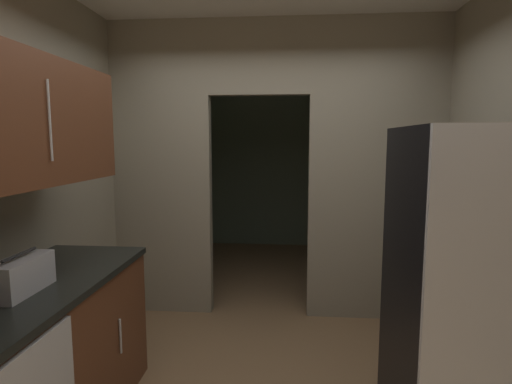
% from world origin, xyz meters
% --- Properties ---
extents(kitchen_partition, '(3.10, 0.12, 2.78)m').
position_xyz_m(kitchen_partition, '(0.04, 1.54, 1.49)').
color(kitchen_partition, gray).
rests_on(kitchen_partition, ground).
extents(adjoining_room_shell, '(3.10, 2.79, 2.78)m').
position_xyz_m(adjoining_room_shell, '(0.00, 3.40, 1.39)').
color(adjoining_room_shell, slate).
rests_on(adjoining_room_shell, ground).
extents(refrigerator, '(0.80, 0.80, 1.75)m').
position_xyz_m(refrigerator, '(1.11, -0.24, 0.88)').
color(refrigerator, black).
rests_on(refrigerator, ground).
extents(lower_cabinet_run, '(0.67, 1.67, 0.93)m').
position_xyz_m(lower_cabinet_run, '(-1.21, -0.39, 0.46)').
color(lower_cabinet_run, brown).
rests_on(lower_cabinet_run, ground).
extents(upper_cabinet_counterside, '(0.36, 1.51, 0.66)m').
position_xyz_m(upper_cabinet_counterside, '(-1.21, -0.39, 1.78)').
color(upper_cabinet_counterside, brown).
extents(boombox, '(0.16, 0.36, 0.20)m').
position_xyz_m(boombox, '(-1.18, -0.47, 1.02)').
color(boombox, '#B2B2B7').
rests_on(boombox, lower_cabinet_run).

